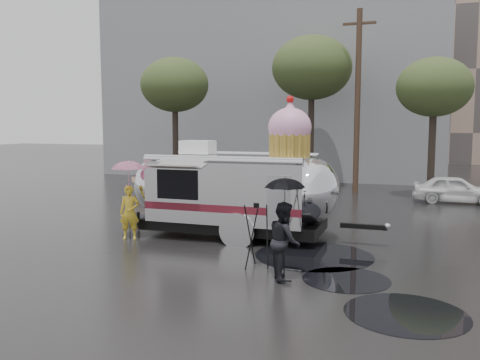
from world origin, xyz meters
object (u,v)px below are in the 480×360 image
at_px(airstream_trailer, 237,187).
at_px(tripod, 256,229).
at_px(person_right, 284,241).
at_px(person_left, 130,212).

height_order(airstream_trailer, tripod, airstream_trailer).
distance_m(person_right, tripod, 1.08).
distance_m(airstream_trailer, person_left, 3.33).
distance_m(person_left, tripod, 4.82).
bearing_deg(tripod, airstream_trailer, 93.93).
bearing_deg(tripod, person_right, -60.39).
distance_m(person_left, person_right, 5.86).
height_order(person_left, tripod, person_left).
relative_size(person_right, tripod, 1.10).
xyz_separation_m(airstream_trailer, tripod, (1.60, -3.13, -0.58)).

